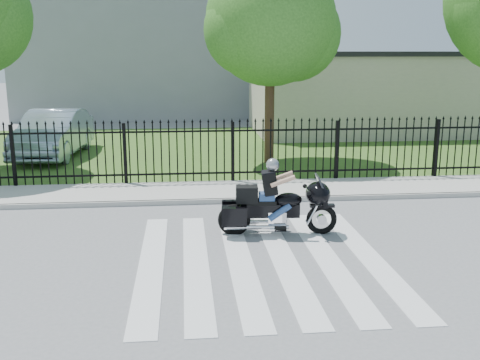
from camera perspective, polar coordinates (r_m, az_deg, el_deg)
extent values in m
plane|color=slate|center=(10.34, 2.25, -8.18)|extent=(120.00, 120.00, 0.00)
cube|color=#ADAAA3|center=(15.07, -0.40, -1.12)|extent=(40.00, 2.00, 0.12)
cube|color=#ADAAA3|center=(14.10, -0.01, -2.10)|extent=(40.00, 0.12, 0.12)
cube|color=#335A1E|center=(21.91, -2.13, 3.21)|extent=(40.00, 12.00, 0.02)
cube|color=black|center=(15.97, -0.74, 0.76)|extent=(26.00, 0.04, 0.05)
cube|color=black|center=(15.76, -0.75, 5.03)|extent=(26.00, 0.04, 0.05)
cylinder|color=#382316|center=(18.84, 3.02, 7.95)|extent=(0.32, 0.32, 4.16)
sphere|color=#2D611B|center=(18.79, 3.12, 15.87)|extent=(4.20, 4.20, 4.20)
cube|color=beige|center=(26.96, 12.45, 8.48)|extent=(10.00, 6.00, 3.50)
cube|color=black|center=(26.88, 12.64, 12.41)|extent=(10.20, 6.20, 0.20)
cube|color=gray|center=(35.65, -8.77, 16.51)|extent=(15.00, 10.00, 12.00)
torus|color=black|center=(11.83, 8.28, -3.98)|extent=(0.65, 0.17, 0.64)
torus|color=black|center=(11.67, -0.59, -4.08)|extent=(0.69, 0.20, 0.68)
cube|color=black|center=(11.64, 3.09, -3.08)|extent=(1.23, 0.32, 0.28)
ellipsoid|color=black|center=(11.62, 4.94, -2.05)|extent=(0.61, 0.42, 0.31)
cube|color=black|center=(11.58, 2.18, -2.25)|extent=(0.63, 0.35, 0.09)
cube|color=silver|center=(11.70, 3.76, -3.82)|extent=(0.40, 0.31, 0.28)
ellipsoid|color=black|center=(11.66, 7.92, -1.40)|extent=(0.56, 0.71, 0.50)
cube|color=black|center=(11.53, 0.70, -1.45)|extent=(0.48, 0.39, 0.34)
cube|color=navy|center=(11.56, 2.73, -1.71)|extent=(0.34, 0.31, 0.17)
sphere|color=#94979B|center=(11.42, 3.33, 1.56)|extent=(0.27, 0.27, 0.27)
imported|color=#9CB0C4|center=(21.19, -18.42, 4.51)|extent=(2.11, 5.15, 1.66)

